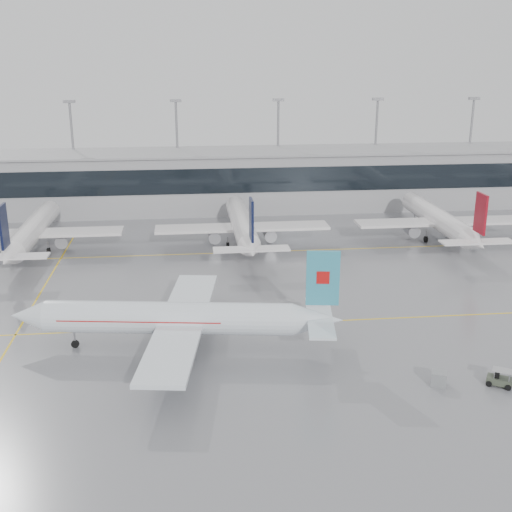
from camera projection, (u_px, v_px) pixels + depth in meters
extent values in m
plane|color=slate|center=(267.00, 324.00, 78.99)|extent=(320.00, 320.00, 0.00)
cube|color=yellow|center=(267.00, 324.00, 78.99)|extent=(120.00, 0.25, 0.01)
cube|color=yellow|center=(244.00, 252.00, 107.42)|extent=(120.00, 0.25, 0.01)
cube|color=yellow|center=(42.00, 290.00, 90.09)|extent=(0.25, 60.00, 0.01)
cube|color=gray|center=(230.00, 181.00, 135.95)|extent=(180.00, 15.00, 12.00)
cube|color=black|center=(233.00, 181.00, 128.34)|extent=(180.00, 0.20, 5.00)
cube|color=gray|center=(230.00, 152.00, 134.08)|extent=(182.00, 16.00, 0.40)
cylinder|color=gray|center=(74.00, 156.00, 136.70)|extent=(0.50, 0.50, 22.00)
cube|color=gray|center=(69.00, 101.00, 133.29)|extent=(2.40, 1.00, 0.60)
cylinder|color=gray|center=(178.00, 154.00, 138.98)|extent=(0.50, 0.50, 22.00)
cube|color=gray|center=(176.00, 101.00, 135.58)|extent=(2.40, 1.00, 0.60)
cylinder|color=gray|center=(278.00, 152.00, 141.27)|extent=(0.50, 0.50, 22.00)
cube|color=gray|center=(278.00, 100.00, 137.86)|extent=(2.40, 1.00, 0.60)
cylinder|color=gray|center=(375.00, 151.00, 143.55)|extent=(0.50, 0.50, 22.00)
cube|color=gray|center=(378.00, 99.00, 140.15)|extent=(2.40, 1.00, 0.60)
cylinder|color=gray|center=(469.00, 149.00, 145.84)|extent=(0.50, 0.50, 22.00)
cube|color=gray|center=(474.00, 98.00, 142.43)|extent=(2.40, 1.00, 0.60)
cylinder|color=silver|center=(168.00, 318.00, 71.07)|extent=(27.72, 7.53, 3.61)
cone|color=silver|center=(28.00, 316.00, 71.60)|extent=(4.48, 4.15, 3.61)
cone|color=silver|center=(318.00, 320.00, 70.51)|extent=(6.06, 4.38, 3.61)
cube|color=silver|center=(182.00, 321.00, 71.14)|extent=(9.24, 30.19, 0.45)
cube|color=silver|center=(320.00, 317.00, 70.41)|extent=(4.42, 11.74, 0.25)
cube|color=teal|center=(323.00, 278.00, 69.02)|extent=(3.61, 0.87, 6.15)
cylinder|color=#92939A|center=(171.00, 353.00, 67.03)|extent=(3.87, 2.60, 2.10)
cylinder|color=#92939A|center=(184.00, 317.00, 76.18)|extent=(3.87, 2.60, 2.10)
cylinder|color=gray|center=(75.00, 338.00, 72.21)|extent=(0.20, 0.20, 1.57)
cylinder|color=black|center=(75.00, 344.00, 72.45)|extent=(0.93, 0.43, 0.90)
cylinder|color=gray|center=(188.00, 349.00, 69.25)|extent=(0.24, 0.24, 1.57)
cylinder|color=black|center=(189.00, 355.00, 69.49)|extent=(1.15, 0.60, 1.10)
cylinder|color=gray|center=(194.00, 329.00, 74.21)|extent=(0.24, 0.24, 1.57)
cylinder|color=black|center=(195.00, 335.00, 74.45)|extent=(1.15, 0.60, 1.10)
cube|color=#B70F0F|center=(323.00, 277.00, 68.98)|extent=(1.45, 0.65, 1.40)
cube|color=#B70F0F|center=(141.00, 316.00, 71.11)|extent=(18.34, 6.20, 0.12)
cylinder|color=white|center=(34.00, 229.00, 107.38)|extent=(3.59, 27.36, 3.59)
cone|color=white|center=(52.00, 207.00, 122.25)|extent=(3.59, 4.00, 3.59)
cone|color=white|center=(8.00, 258.00, 91.76)|extent=(3.59, 5.60, 3.59)
cube|color=white|center=(32.00, 233.00, 106.08)|extent=(29.64, 5.00, 0.45)
cube|color=white|center=(8.00, 257.00, 91.48)|extent=(11.40, 2.80, 0.25)
cube|color=black|center=(4.00, 226.00, 89.92)|extent=(0.35, 3.60, 6.12)
cylinder|color=#92939A|center=(4.00, 242.00, 106.51)|extent=(2.10, 3.60, 2.10)
cylinder|color=#92939A|center=(63.00, 240.00, 107.51)|extent=(2.10, 3.60, 2.10)
cylinder|color=gray|center=(48.00, 227.00, 118.28)|extent=(0.20, 0.20, 1.56)
cylinder|color=black|center=(48.00, 231.00, 118.52)|extent=(0.30, 0.90, 0.90)
cylinder|color=gray|center=(16.00, 247.00, 105.49)|extent=(0.24, 0.24, 1.56)
cylinder|color=black|center=(16.00, 252.00, 105.72)|extent=(0.45, 1.10, 1.10)
cylinder|color=gray|center=(48.00, 246.00, 106.03)|extent=(0.24, 0.24, 1.56)
cylinder|color=black|center=(49.00, 251.00, 106.26)|extent=(0.45, 1.10, 1.10)
cylinder|color=white|center=(242.00, 223.00, 111.02)|extent=(3.59, 27.36, 3.59)
cone|color=white|center=(235.00, 203.00, 125.88)|extent=(3.59, 4.00, 3.59)
cone|color=white|center=(251.00, 251.00, 95.40)|extent=(3.59, 5.60, 3.59)
cube|color=white|center=(242.00, 227.00, 109.72)|extent=(29.64, 5.00, 0.45)
cube|color=white|center=(251.00, 249.00, 95.12)|extent=(11.40, 2.80, 0.25)
cube|color=black|center=(251.00, 220.00, 93.56)|extent=(0.35, 3.60, 6.12)
cylinder|color=#92939A|center=(214.00, 236.00, 110.14)|extent=(2.10, 3.60, 2.10)
cylinder|color=#92939A|center=(270.00, 234.00, 111.14)|extent=(2.10, 3.60, 2.10)
cylinder|color=gray|center=(237.00, 222.00, 121.92)|extent=(0.20, 0.20, 1.56)
cylinder|color=black|center=(237.00, 226.00, 122.15)|extent=(0.30, 0.90, 0.90)
cylinder|color=gray|center=(228.00, 241.00, 109.12)|extent=(0.24, 0.24, 1.56)
cylinder|color=black|center=(228.00, 245.00, 109.36)|extent=(0.45, 1.10, 1.10)
cylinder|color=gray|center=(258.00, 240.00, 109.66)|extent=(0.24, 0.24, 1.56)
cylinder|color=black|center=(258.00, 244.00, 109.90)|extent=(0.45, 1.10, 1.10)
cylinder|color=white|center=(436.00, 218.00, 114.65)|extent=(3.59, 27.36, 3.59)
cone|color=white|center=(407.00, 199.00, 129.52)|extent=(3.59, 4.00, 3.59)
cone|color=white|center=(476.00, 243.00, 99.03)|extent=(3.59, 5.60, 3.59)
cube|color=white|center=(439.00, 222.00, 113.35)|extent=(29.64, 5.00, 0.45)
cube|color=white|center=(477.00, 242.00, 98.75)|extent=(11.40, 2.80, 0.25)
cube|color=maroon|center=(481.00, 213.00, 97.19)|extent=(0.35, 3.60, 6.12)
cylinder|color=#92939A|center=(411.00, 230.00, 113.78)|extent=(2.10, 3.60, 2.10)
cylinder|color=#92939A|center=(463.00, 228.00, 114.78)|extent=(2.10, 3.60, 2.10)
cylinder|color=gray|center=(415.00, 217.00, 125.55)|extent=(0.20, 0.20, 1.56)
cylinder|color=black|center=(414.00, 221.00, 125.79)|extent=(0.30, 0.90, 0.90)
cylinder|color=gray|center=(426.00, 235.00, 112.76)|extent=(0.24, 0.24, 1.56)
cylinder|color=black|center=(426.00, 239.00, 112.99)|extent=(0.45, 1.10, 1.10)
cylinder|color=gray|center=(455.00, 234.00, 113.30)|extent=(0.24, 0.24, 1.56)
cylinder|color=black|center=(454.00, 238.00, 113.53)|extent=(0.45, 1.10, 1.10)
cube|color=#3D4435|center=(499.00, 381.00, 64.13)|extent=(2.74, 2.38, 0.70)
cube|color=gray|center=(503.00, 370.00, 63.69)|extent=(2.31, 2.12, 0.06)
cube|color=black|center=(497.00, 376.00, 64.12)|extent=(0.85, 0.95, 0.40)
cylinder|color=gray|center=(494.00, 376.00, 63.65)|extent=(0.08, 0.08, 0.90)
cylinder|color=gray|center=(495.00, 371.00, 64.60)|extent=(0.08, 0.08, 0.90)
cylinder|color=gray|center=(509.00, 379.00, 63.07)|extent=(0.08, 0.08, 0.90)
cylinder|color=gray|center=(510.00, 374.00, 64.02)|extent=(0.08, 0.08, 0.90)
cylinder|color=black|center=(489.00, 384.00, 64.02)|extent=(0.62, 0.49, 0.60)
cylinder|color=black|center=(490.00, 378.00, 65.14)|extent=(0.62, 0.49, 0.60)
cylinder|color=black|center=(508.00, 388.00, 63.27)|extent=(0.62, 0.49, 0.60)
cylinder|color=black|center=(509.00, 382.00, 64.40)|extent=(0.62, 0.49, 0.60)
cube|color=gray|center=(439.00, 379.00, 64.10)|extent=(1.90, 1.84, 1.48)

